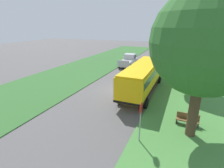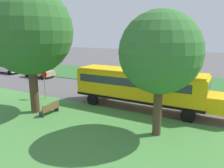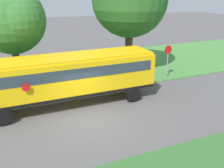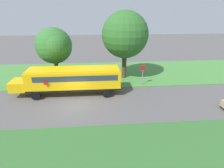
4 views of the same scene
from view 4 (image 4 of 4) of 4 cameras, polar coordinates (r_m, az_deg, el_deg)
The scene contains 7 objects.
ground_plane at distance 19.05m, azimuth -12.03°, elevation -6.56°, with size 120.00×120.00×0.00m, color #565454.
grass_verge at distance 28.16m, azimuth -9.75°, elevation 3.44°, with size 12.00×80.00×0.08m, color #47843D.
school_bus at distance 20.74m, azimuth -12.93°, elevation 1.69°, with size 2.84×12.42×3.16m.
oak_tree_beside_bus at distance 24.17m, azimuth -18.32°, elevation 11.72°, with size 4.80×4.67×7.35m.
oak_tree_roadside_mid at distance 24.45m, azimuth 4.14°, elevation 15.71°, with size 6.32×6.32×9.38m.
stop_sign at distance 23.10m, azimuth 9.99°, elevation 3.59°, with size 0.08×0.68×2.74m.
park_bench at distance 25.56m, azimuth 1.11°, elevation 2.81°, with size 1.62×0.58×0.92m.
Camera 4 is at (16.52, 2.61, 9.12)m, focal length 28.00 mm.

